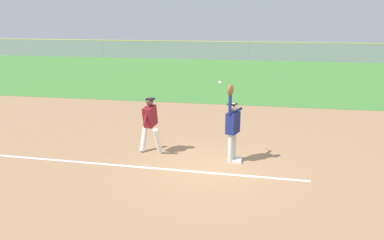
# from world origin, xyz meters

# --- Properties ---
(ground_plane) EXTENTS (79.22, 79.22, 0.00)m
(ground_plane) POSITION_xyz_m (0.00, 0.00, 0.00)
(ground_plane) COLOR #A37A54
(outfield_grass) EXTENTS (55.69, 17.80, 0.01)m
(outfield_grass) POSITION_xyz_m (0.00, 16.54, 0.01)
(outfield_grass) COLOR #478438
(outfield_grass) RESTS_ON ground_plane
(chalk_foul_line) EXTENTS (12.00, 0.41, 0.01)m
(chalk_foul_line) POSITION_xyz_m (-3.42, -0.26, 0.00)
(chalk_foul_line) COLOR white
(chalk_foul_line) RESTS_ON ground_plane
(first_base) EXTENTS (0.39, 0.39, 0.08)m
(first_base) POSITION_xyz_m (0.58, 0.64, 0.04)
(first_base) COLOR white
(first_base) RESTS_ON ground_plane
(fielder) EXTENTS (0.43, 0.87, 2.28)m
(fielder) POSITION_xyz_m (0.48, 0.59, 1.12)
(fielder) COLOR silver
(fielder) RESTS_ON ground_plane
(runner) EXTENTS (0.75, 0.84, 1.72)m
(runner) POSITION_xyz_m (-2.00, 0.88, 1.00)
(runner) COLOR white
(runner) RESTS_ON ground_plane
(baseball) EXTENTS (0.07, 0.07, 0.07)m
(baseball) POSITION_xyz_m (0.07, 0.92, 2.23)
(baseball) COLOR white
(outfield_fence) EXTENTS (55.77, 0.08, 1.67)m
(outfield_fence) POSITION_xyz_m (0.00, 25.44, 0.83)
(outfield_fence) COLOR #93999E
(outfield_fence) RESTS_ON ground_plane
(parked_car_red) EXTENTS (4.54, 2.40, 1.25)m
(parked_car_red) POSITION_xyz_m (-2.89, 29.39, 0.67)
(parked_car_red) COLOR #B21E1E
(parked_car_red) RESTS_ON ground_plane
(parked_car_white) EXTENTS (4.46, 2.24, 1.25)m
(parked_car_white) POSITION_xyz_m (2.26, 29.72, 0.67)
(parked_car_white) COLOR white
(parked_car_white) RESTS_ON ground_plane
(parked_car_silver) EXTENTS (4.57, 2.47, 1.25)m
(parked_car_silver) POSITION_xyz_m (7.23, 29.69, 0.67)
(parked_car_silver) COLOR #B7B7BC
(parked_car_silver) RESTS_ON ground_plane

